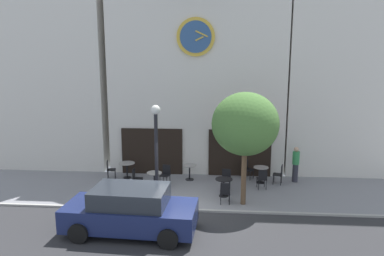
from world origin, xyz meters
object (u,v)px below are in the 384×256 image
(cafe_table_center_right, at_px, (154,178))
(cafe_chair_by_entrance, at_px, (279,173))
(pedestrian_green, at_px, (296,164))
(cafe_chair_left_end, at_px, (136,177))
(cafe_chair_near_tree, at_px, (166,173))
(cafe_chair_corner, at_px, (262,178))
(cafe_chair_facing_street, at_px, (226,178))
(cafe_chair_curbside, at_px, (225,191))
(cafe_table_near_curb, at_px, (224,184))
(cafe_chair_near_lamp, at_px, (110,168))
(street_lamp, at_px, (156,155))
(cafe_table_center, at_px, (261,172))
(cafe_chair_facing_wall, at_px, (247,168))
(street_tree, at_px, (245,124))
(cafe_table_center_left, at_px, (127,167))
(cafe_table_near_door, at_px, (190,170))
(parked_car_navy, at_px, (131,210))

(cafe_table_center_right, height_order, cafe_chair_by_entrance, cafe_chair_by_entrance)
(pedestrian_green, bearing_deg, cafe_chair_left_end, -168.45)
(cafe_chair_near_tree, bearing_deg, cafe_chair_corner, -4.09)
(cafe_chair_near_tree, relative_size, cafe_chair_corner, 1.00)
(cafe_chair_facing_street, distance_m, cafe_chair_left_end, 3.99)
(cafe_chair_corner, height_order, cafe_chair_curbside, same)
(cafe_chair_left_end, bearing_deg, cafe_table_near_curb, -9.18)
(cafe_chair_facing_street, bearing_deg, cafe_chair_near_lamp, 170.02)
(cafe_chair_facing_street, distance_m, cafe_chair_curbside, 1.66)
(street_lamp, relative_size, cafe_chair_corner, 4.39)
(cafe_chair_corner, bearing_deg, cafe_table_center, 87.63)
(cafe_chair_facing_wall, height_order, cafe_chair_by_entrance, same)
(cafe_chair_corner, xyz_separation_m, cafe_chair_curbside, (-1.65, -1.79, 0.00))
(street_tree, distance_m, cafe_chair_curbside, 2.78)
(cafe_table_center_left, relative_size, cafe_chair_facing_street, 0.85)
(cafe_table_near_door, height_order, cafe_chair_left_end, cafe_chair_left_end)
(cafe_table_near_curb, relative_size, cafe_chair_facing_street, 0.85)
(cafe_chair_corner, bearing_deg, cafe_table_center_right, -175.39)
(cafe_table_center_left, distance_m, cafe_chair_near_tree, 2.13)
(street_lamp, distance_m, cafe_chair_by_entrance, 6.04)
(cafe_chair_left_end, bearing_deg, pedestrian_green, 11.55)
(street_lamp, bearing_deg, parked_car_navy, -100.49)
(cafe_table_near_door, distance_m, cafe_chair_near_lamp, 3.83)
(cafe_chair_facing_street, distance_m, cafe_chair_facing_wall, 1.86)
(street_lamp, bearing_deg, cafe_chair_curbside, 3.43)
(cafe_chair_corner, bearing_deg, cafe_chair_near_tree, 175.91)
(cafe_table_near_door, height_order, cafe_table_near_curb, cafe_table_near_curb)
(cafe_chair_curbside, xyz_separation_m, cafe_chair_left_end, (-3.91, 1.45, 0.00))
(cafe_chair_facing_street, distance_m, cafe_chair_corner, 1.59)
(parked_car_navy, bearing_deg, street_lamp, 79.51)
(cafe_chair_near_tree, bearing_deg, cafe_chair_left_end, -152.20)
(cafe_table_center_left, distance_m, cafe_table_near_curb, 5.05)
(cafe_chair_curbside, height_order, cafe_chair_near_lamp, same)
(cafe_chair_corner, bearing_deg, cafe_table_near_curb, -150.33)
(street_lamp, bearing_deg, pedestrian_green, 27.21)
(cafe_table_center_right, relative_size, cafe_chair_facing_street, 0.86)
(parked_car_navy, bearing_deg, cafe_chair_near_tree, 84.44)
(cafe_table_near_door, relative_size, cafe_chair_by_entrance, 0.80)
(cafe_table_near_curb, height_order, cafe_chair_near_tree, cafe_chair_near_tree)
(pedestrian_green, bearing_deg, cafe_chair_facing_street, -158.76)
(street_lamp, height_order, cafe_chair_left_end, street_lamp)
(street_lamp, xyz_separation_m, cafe_chair_corner, (4.34, 1.95, -1.48))
(street_lamp, relative_size, cafe_table_center, 5.19)
(cafe_table_center_right, bearing_deg, cafe_table_center_left, 138.11)
(street_lamp, bearing_deg, cafe_chair_corner, 24.17)
(cafe_chair_near_tree, height_order, cafe_chair_corner, same)
(cafe_chair_curbside, xyz_separation_m, cafe_chair_by_entrance, (2.52, 2.52, 0.00))
(cafe_chair_left_end, bearing_deg, cafe_table_near_door, 31.04)
(cafe_chair_near_lamp, xyz_separation_m, pedestrian_green, (8.78, 0.29, 0.33))
(cafe_table_near_curb, height_order, cafe_chair_facing_street, cafe_chair_facing_street)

